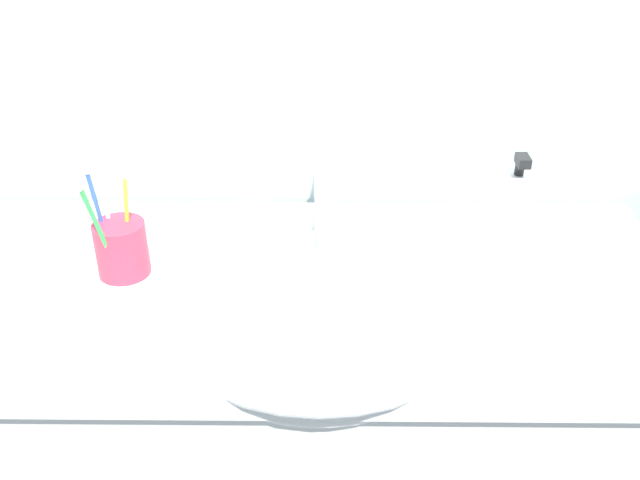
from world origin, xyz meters
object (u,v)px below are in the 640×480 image
(toothbrush_cup, at_px, (122,249))
(toothbrush_yellow, at_px, (127,210))
(toothbrush_white, at_px, (105,202))
(toothbrush_blue, at_px, (98,208))
(toothbrush_green, at_px, (96,223))
(faucet, at_px, (321,195))
(soap_dispenser, at_px, (513,210))

(toothbrush_cup, height_order, toothbrush_yellow, toothbrush_yellow)
(toothbrush_white, bearing_deg, toothbrush_yellow, -20.88)
(toothbrush_blue, distance_m, toothbrush_green, 0.06)
(toothbrush_cup, distance_m, toothbrush_green, 0.09)
(toothbrush_cup, xyz_separation_m, toothbrush_white, (-0.02, 0.03, 0.07))
(toothbrush_cup, distance_m, toothbrush_yellow, 0.07)
(toothbrush_blue, bearing_deg, toothbrush_green, -75.74)
(faucet, bearing_deg, toothbrush_cup, -153.62)
(soap_dispenser, bearing_deg, toothbrush_cup, -171.85)
(soap_dispenser, bearing_deg, toothbrush_blue, -173.19)
(toothbrush_yellow, bearing_deg, soap_dispenser, 7.33)
(toothbrush_white, xyz_separation_m, toothbrush_yellow, (0.04, -0.01, -0.01))
(toothbrush_green, bearing_deg, faucet, 31.53)
(faucet, distance_m, toothbrush_green, 0.39)
(toothbrush_blue, xyz_separation_m, soap_dispenser, (0.67, 0.08, -0.04))
(soap_dispenser, bearing_deg, toothbrush_green, -168.04)
(faucet, height_order, toothbrush_blue, toothbrush_blue)
(toothbrush_cup, relative_size, toothbrush_white, 0.46)
(toothbrush_white, distance_m, toothbrush_green, 0.07)
(faucet, xyz_separation_m, soap_dispenser, (0.32, -0.07, 0.01))
(toothbrush_cup, xyz_separation_m, toothbrush_yellow, (0.01, 0.01, 0.06))
(toothbrush_blue, distance_m, toothbrush_yellow, 0.05)
(toothbrush_cup, height_order, soap_dispenser, soap_dispenser)
(toothbrush_cup, xyz_separation_m, soap_dispenser, (0.64, 0.09, 0.03))
(toothbrush_cup, bearing_deg, toothbrush_green, -109.31)
(toothbrush_green, xyz_separation_m, soap_dispenser, (0.66, 0.14, -0.05))
(faucet, relative_size, toothbrush_cup, 1.91)
(toothbrush_yellow, bearing_deg, toothbrush_blue, 179.49)
(faucet, height_order, toothbrush_white, toothbrush_white)
(toothbrush_blue, bearing_deg, toothbrush_yellow, -0.51)
(toothbrush_cup, height_order, toothbrush_white, toothbrush_white)
(toothbrush_cup, distance_m, toothbrush_blue, 0.07)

